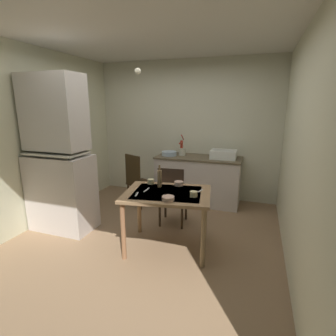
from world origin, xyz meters
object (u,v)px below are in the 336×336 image
(dining_table, at_px, (167,200))
(teacup_mint, at_px, (194,194))
(hutch_cabinet, at_px, (59,161))
(hand_pump, at_px, (181,146))
(glass_bottle, at_px, (159,178))
(mixing_bowl_counter, at_px, (169,153))
(serving_bowl_wide, at_px, (179,184))
(chair_far_side, at_px, (172,195))
(chair_by_counter, at_px, (138,180))
(sink_basin, at_px, (224,154))

(dining_table, relative_size, teacup_mint, 13.40)
(hutch_cabinet, bearing_deg, teacup_mint, -1.89)
(hand_pump, distance_m, glass_bottle, 1.61)
(mixing_bowl_counter, relative_size, dining_table, 0.24)
(dining_table, bearing_deg, serving_bowl_wide, 79.82)
(dining_table, xyz_separation_m, teacup_mint, (0.34, -0.05, 0.13))
(dining_table, bearing_deg, glass_bottle, 134.87)
(mixing_bowl_counter, relative_size, glass_bottle, 0.95)
(chair_far_side, bearing_deg, glass_bottle, -93.04)
(teacup_mint, distance_m, glass_bottle, 0.56)
(hutch_cabinet, xyz_separation_m, teacup_mint, (1.97, -0.06, -0.25))
(hutch_cabinet, height_order, dining_table, hutch_cabinet)
(hutch_cabinet, xyz_separation_m, chair_by_counter, (0.67, 1.14, -0.54))
(dining_table, distance_m, serving_bowl_wide, 0.34)
(hand_pump, bearing_deg, teacup_mint, -69.42)
(hand_pump, bearing_deg, dining_table, -79.26)
(chair_far_side, bearing_deg, hutch_cabinet, -157.74)
(chair_far_side, bearing_deg, hand_pump, 99.77)
(sink_basin, relative_size, hand_pump, 1.13)
(chair_far_side, height_order, teacup_mint, chair_far_side)
(dining_table, distance_m, chair_far_side, 0.66)
(sink_basin, bearing_deg, chair_far_side, -118.65)
(chair_by_counter, bearing_deg, hutch_cabinet, -120.24)
(serving_bowl_wide, bearing_deg, teacup_mint, -50.87)
(mixing_bowl_counter, xyz_separation_m, serving_bowl_wide, (0.60, -1.35, -0.13))
(hand_pump, relative_size, teacup_mint, 4.48)
(glass_bottle, bearing_deg, dining_table, -45.13)
(chair_by_counter, bearing_deg, teacup_mint, -42.78)
(sink_basin, xyz_separation_m, hand_pump, (-0.79, 0.05, 0.09))
(teacup_mint, relative_size, glass_bottle, 0.30)
(dining_table, distance_m, glass_bottle, 0.32)
(chair_far_side, bearing_deg, sink_basin, 61.35)
(hand_pump, bearing_deg, mixing_bowl_counter, -155.69)
(teacup_mint, bearing_deg, hutch_cabinet, 178.11)
(hutch_cabinet, relative_size, sink_basin, 4.99)
(chair_far_side, xyz_separation_m, chair_by_counter, (-0.82, 0.53, 0.01))
(glass_bottle, bearing_deg, hand_pump, 96.08)
(hand_pump, xyz_separation_m, serving_bowl_wide, (0.39, -1.45, -0.26))
(serving_bowl_wide, xyz_separation_m, glass_bottle, (-0.22, -0.14, 0.09))
(hand_pump, relative_size, serving_bowl_wide, 3.16)
(chair_by_counter, height_order, teacup_mint, chair_by_counter)
(sink_basin, relative_size, glass_bottle, 1.50)
(hutch_cabinet, relative_size, mixing_bowl_counter, 7.88)
(mixing_bowl_counter, distance_m, dining_table, 1.77)
(hand_pump, xyz_separation_m, glass_bottle, (0.17, -1.59, -0.17))
(chair_by_counter, height_order, serving_bowl_wide, chair_by_counter)
(sink_basin, bearing_deg, teacup_mint, -93.55)
(hand_pump, distance_m, teacup_mint, 1.94)
(hand_pump, height_order, teacup_mint, hand_pump)
(hutch_cabinet, height_order, glass_bottle, hutch_cabinet)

